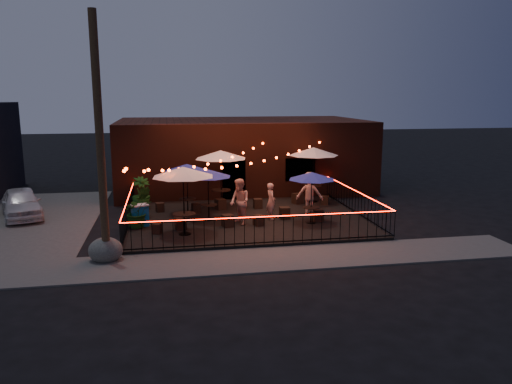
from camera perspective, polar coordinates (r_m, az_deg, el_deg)
The scene contains 36 objects.
ground at distance 19.97m, azimuth -0.18°, elevation -4.76°, with size 110.00×110.00×0.00m, color black.
patio at distance 21.85m, azimuth -1.10°, elevation -3.16°, with size 10.00×8.00×0.15m, color black.
sidewalk at distance 16.91m, azimuth 1.76°, elevation -7.65°, with size 18.00×2.50×0.05m, color #494744.
brick_building at distance 29.43m, azimuth -1.66°, elevation 4.36°, with size 14.00×8.00×4.00m.
utility_pole at distance 16.50m, azimuth -17.41°, elevation 5.52°, with size 0.26×0.26×8.00m, color #3B2218.
fence_front at distance 17.89m, azimuth 0.94°, elevation -4.45°, with size 10.00×0.04×1.04m.
fence_left at distance 21.52m, azimuth -14.37°, elevation -2.12°, with size 0.04×8.00×1.04m.
fence_right at distance 23.02m, azimuth 11.28°, elevation -1.13°, with size 0.04×8.00×1.04m.
festoon_lights at distance 20.95m, azimuth -3.72°, elevation 3.02°, with size 10.02×8.72×1.32m.
cafe_table_0 at distance 19.00m, azimuth -8.34°, elevation 2.19°, with size 3.00×3.00×2.63m.
cafe_table_1 at distance 22.39m, azimuth -7.91°, elevation 2.69°, with size 2.60×2.60×2.27m.
cafe_table_2 at distance 21.16m, azimuth -5.50°, elevation 2.08°, with size 2.38×2.38×2.20m.
cafe_table_3 at distance 23.52m, azimuth -4.05°, elevation 4.20°, with size 2.94×2.94×2.72m.
cafe_table_4 at distance 20.70m, azimuth 6.40°, elevation 1.76°, with size 2.09×2.09×2.16m.
cafe_table_5 at distance 24.84m, azimuth 6.59°, elevation 4.55°, with size 2.84×2.84×2.74m.
bistro_chair_0 at distance 19.76m, azimuth -11.23°, elevation -4.11°, with size 0.34×0.34×0.40m, color black.
bistro_chair_1 at distance 20.16m, azimuth -8.61°, elevation -3.58°, with size 0.41×0.41×0.49m, color black.
bistro_chair_2 at distance 23.35m, azimuth -10.93°, elevation -1.71°, with size 0.35×0.35×0.41m, color black.
bistro_chair_3 at distance 22.83m, azimuth -6.85°, elevation -1.85°, with size 0.37×0.37×0.44m, color black.
bistro_chair_4 at distance 20.39m, azimuth -3.26°, elevation -3.28°, with size 0.42×0.42×0.50m, color black.
bistro_chair_5 at distance 20.52m, azimuth 0.30°, elevation -3.26°, with size 0.37×0.37×0.43m, color black.
bistro_chair_6 at distance 23.42m, azimuth -4.09°, elevation -1.39°, with size 0.42×0.42×0.50m, color black.
bistro_chair_7 at distance 23.61m, azimuth 0.20°, elevation -1.32°, with size 0.38×0.38×0.45m, color black.
bistro_chair_8 at distance 21.66m, azimuth 3.29°, elevation -2.40°, with size 0.43×0.43×0.51m, color black.
bistro_chair_9 at distance 21.42m, azimuth 7.12°, elevation -2.66°, with size 0.41×0.41×0.49m, color black.
bistro_chair_10 at distance 24.68m, azimuth 4.76°, elevation -0.74°, with size 0.43×0.43×0.51m, color black.
bistro_chair_11 at distance 24.59m, azimuth 7.88°, elevation -0.95°, with size 0.36×0.36×0.43m, color black.
patron_a at distance 21.47m, azimuth 1.72°, elevation -1.05°, with size 0.58×0.38×1.58m, color #CAAE8A.
patron_b at distance 20.58m, azimuth -1.88°, elevation -1.12°, with size 0.93×0.72×1.91m, color tan.
patron_c at distance 22.59m, azimuth 6.15°, elevation -0.10°, with size 1.22×0.70×1.88m, color tan.
potted_shrub_a at distance 20.70m, azimuth -13.44°, elevation -2.19°, with size 1.18×1.03×1.32m, color #1E4013.
potted_shrub_b at distance 22.39m, azimuth -12.91°, elevation -1.08°, with size 0.76×0.61×1.38m, color #1A3F14.
potted_shrub_c at distance 24.01m, azimuth -13.02°, elevation -0.11°, with size 0.84×0.84×1.51m, color #12360C.
cooler at distance 20.95m, azimuth -13.11°, elevation -2.59°, with size 0.78×0.64×0.90m.
boulder at distance 17.33m, azimuth -16.81°, elevation -6.39°, with size 1.00×0.85×0.78m, color #41413D.
car_white at distance 24.73m, azimuth -25.24°, elevation -1.14°, with size 1.57×3.90×1.33m, color silver.
Camera 1 is at (-3.35, -18.91, 5.47)m, focal length 35.00 mm.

